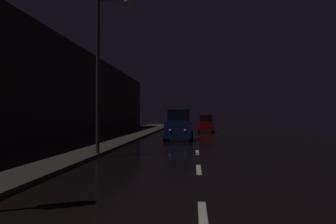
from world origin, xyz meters
The scene contains 7 objects.
ground centered at (0.00, 24.50, -0.01)m, with size 25.38×84.00×0.02m, color black.
sidewalk_left centered at (-6.49, 24.50, 0.07)m, with size 4.40×84.00×0.15m, color #38332B.
building_facade_left centered at (-9.09, 21.00, 3.51)m, with size 0.80×63.00×7.02m, color #2D2B28.
lane_centerline centered at (0.00, 11.95, 0.01)m, with size 0.16×21.26×0.01m.
streetlamp_overhead centered at (-3.93, 12.02, 4.70)m, with size 1.70×0.44×7.07m.
car_approaching_headlights centered at (-1.27, 22.99, 1.03)m, with size 2.06×4.46×2.25m.
car_distant_taillights centered at (1.12, 35.70, 0.86)m, with size 1.72×3.73×1.88m.
Camera 1 is at (-0.16, -3.38, 1.81)m, focal length 38.08 mm.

